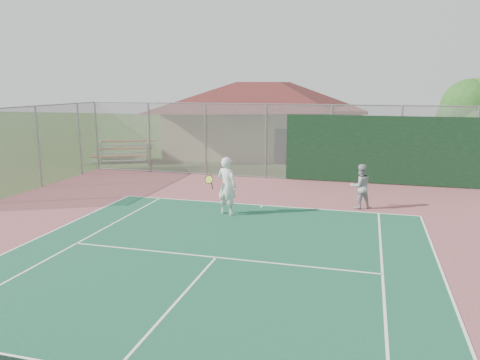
{
  "coord_description": "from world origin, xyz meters",
  "views": [
    {
      "loc": [
        3.6,
        -4.43,
        4.4
      ],
      "look_at": [
        -0.13,
        9.23,
        1.49
      ],
      "focal_mm": 35.0,
      "sensor_mm": 36.0,
      "label": 1
    }
  ],
  "objects_px": {
    "bleachers": "(124,151)",
    "clubhouse": "(264,111)",
    "player_white_front": "(227,186)",
    "tree": "(472,110)",
    "player_grey_back": "(360,187)"
  },
  "relations": [
    {
      "from": "bleachers",
      "to": "player_grey_back",
      "type": "relative_size",
      "value": 2.39
    },
    {
      "from": "bleachers",
      "to": "clubhouse",
      "type": "bearing_deg",
      "value": 11.41
    },
    {
      "from": "clubhouse",
      "to": "player_grey_back",
      "type": "distance_m",
      "value": 14.07
    },
    {
      "from": "bleachers",
      "to": "player_grey_back",
      "type": "xyz_separation_m",
      "value": [
        13.4,
        -7.2,
        0.18
      ]
    },
    {
      "from": "clubhouse",
      "to": "tree",
      "type": "height_order",
      "value": "clubhouse"
    },
    {
      "from": "tree",
      "to": "player_grey_back",
      "type": "xyz_separation_m",
      "value": [
        -5.1,
        -8.75,
        -2.34
      ]
    },
    {
      "from": "tree",
      "to": "player_grey_back",
      "type": "height_order",
      "value": "tree"
    },
    {
      "from": "clubhouse",
      "to": "tree",
      "type": "bearing_deg",
      "value": -26.08
    },
    {
      "from": "clubhouse",
      "to": "bleachers",
      "type": "xyz_separation_m",
      "value": [
        -7.12,
        -5.24,
        -2.12
      ]
    },
    {
      "from": "tree",
      "to": "player_grey_back",
      "type": "relative_size",
      "value": 2.98
    },
    {
      "from": "tree",
      "to": "player_white_front",
      "type": "distance_m",
      "value": 14.52
    },
    {
      "from": "bleachers",
      "to": "player_white_front",
      "type": "bearing_deg",
      "value": -70.65
    },
    {
      "from": "bleachers",
      "to": "player_white_front",
      "type": "height_order",
      "value": "player_white_front"
    },
    {
      "from": "tree",
      "to": "player_grey_back",
      "type": "distance_m",
      "value": 10.39
    },
    {
      "from": "bleachers",
      "to": "tree",
      "type": "distance_m",
      "value": 18.73
    }
  ]
}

